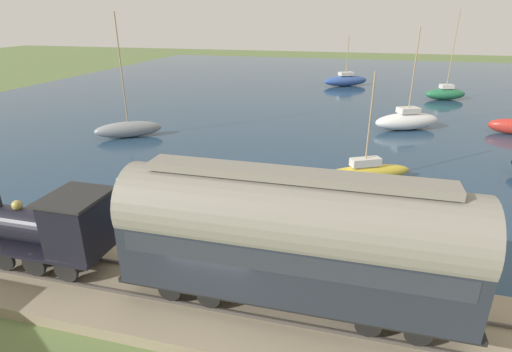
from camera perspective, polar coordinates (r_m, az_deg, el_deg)
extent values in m
plane|color=#607542|center=(13.79, -5.24, -18.82)|extent=(200.00, 200.00, 0.00)
cube|color=navy|center=(53.61, 10.62, 12.02)|extent=(80.00, 80.00, 0.01)
cube|color=gray|center=(13.90, -4.79, -17.33)|extent=(4.67, 56.00, 0.40)
cube|color=#4C4742|center=(13.19, -5.94, -18.42)|extent=(0.07, 54.88, 0.12)
cube|color=#4C4742|center=(14.29, -3.81, -14.69)|extent=(0.07, 54.88, 0.12)
cylinder|color=black|center=(15.30, -25.51, -12.03)|extent=(0.12, 0.91, 0.91)
cylinder|color=black|center=(16.25, -22.22, -9.36)|extent=(0.12, 0.91, 0.91)
cylinder|color=black|center=(16.10, -29.13, -10.98)|extent=(0.12, 0.91, 0.91)
cylinder|color=black|center=(17.01, -25.78, -8.52)|extent=(0.12, 0.91, 0.91)
cylinder|color=black|center=(16.96, -32.38, -9.99)|extent=(0.12, 0.91, 0.91)
cylinder|color=black|center=(17.83, -29.00, -7.73)|extent=(0.12, 0.91, 0.91)
cube|color=black|center=(16.36, -27.63, -8.59)|extent=(2.00, 4.70, 0.12)
cylinder|color=black|center=(16.68, -30.47, -5.94)|extent=(1.23, 2.82, 1.23)
sphere|color=tan|center=(16.38, -30.98, -3.59)|extent=(0.36, 0.36, 0.36)
cube|color=black|center=(14.96, -23.91, -6.28)|extent=(1.90, 1.65, 1.93)
cube|color=#282828|center=(14.54, -24.52, -2.74)|extent=(2.10, 1.89, 0.10)
cylinder|color=black|center=(12.54, 22.18, -20.17)|extent=(0.12, 0.76, 0.76)
cylinder|color=black|center=(13.69, 21.50, -16.03)|extent=(0.12, 0.76, 0.76)
cylinder|color=black|center=(12.38, 15.75, -19.82)|extent=(0.12, 0.76, 0.76)
cylinder|color=black|center=(13.54, 15.75, -15.65)|extent=(0.12, 0.76, 0.76)
cylinder|color=black|center=(12.96, -6.73, -16.79)|extent=(0.12, 0.76, 0.76)
cylinder|color=black|center=(14.08, -4.50, -13.14)|extent=(0.12, 0.76, 0.76)
cylinder|color=black|center=(13.42, -12.22, -15.64)|extent=(0.12, 0.76, 0.76)
cylinder|color=black|center=(14.50, -9.58, -12.24)|extent=(0.12, 0.76, 0.76)
cube|color=black|center=(12.83, 4.83, -15.43)|extent=(2.14, 10.60, 0.16)
cube|color=#232833|center=(12.13, 5.02, -10.89)|extent=(2.38, 10.17, 2.26)
cube|color=#2D333D|center=(11.92, 5.08, -9.30)|extent=(2.41, 9.54, 0.63)
cylinder|color=gray|center=(11.56, 5.20, -6.19)|extent=(2.49, 10.17, 2.49)
cube|color=gray|center=(10.98, 5.45, 0.11)|extent=(0.83, 8.48, 0.24)
ellipsoid|color=gray|center=(33.10, -17.75, 6.36)|extent=(3.80, 4.90, 1.26)
cylinder|color=#9E8460|center=(32.25, -18.71, 14.26)|extent=(0.10, 0.10, 7.97)
ellipsoid|color=white|center=(36.02, 20.75, 7.33)|extent=(4.13, 5.87, 1.42)
cylinder|color=#9E8460|center=(35.30, 21.65, 13.71)|extent=(0.10, 0.10, 6.72)
cube|color=silver|center=(35.81, 20.95, 8.78)|extent=(1.71, 2.00, 0.45)
ellipsoid|color=#335199|center=(56.78, 12.67, 13.13)|extent=(4.63, 6.32, 1.40)
cylinder|color=#9E8460|center=(56.40, 12.95, 16.39)|extent=(0.10, 0.10, 5.11)
cube|color=silver|center=(56.66, 12.75, 14.06)|extent=(1.85, 2.16, 0.45)
ellipsoid|color=#236B42|center=(50.94, 25.42, 10.53)|extent=(2.85, 4.80, 1.27)
cylinder|color=#9E8460|center=(50.38, 26.33, 15.81)|extent=(0.10, 0.10, 8.26)
cube|color=silver|center=(50.81, 25.58, 11.47)|extent=(1.32, 1.58, 0.45)
ellipsoid|color=gold|center=(23.82, 15.20, 0.33)|extent=(3.67, 5.58, 0.98)
cylinder|color=#9E8460|center=(22.89, 15.98, 7.63)|extent=(0.10, 0.10, 5.28)
cube|color=silver|center=(23.58, 15.37, 1.95)|extent=(1.38, 1.82, 0.45)
ellipsoid|color=silver|center=(23.68, -18.27, -1.03)|extent=(1.90, 2.08, 0.32)
ellipsoid|color=#B7B2A3|center=(21.24, 2.06, -2.20)|extent=(1.40, 2.21, 0.55)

